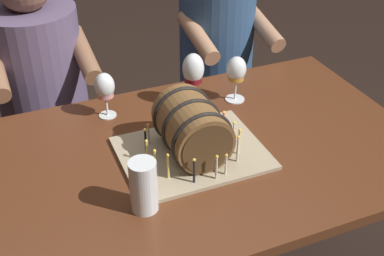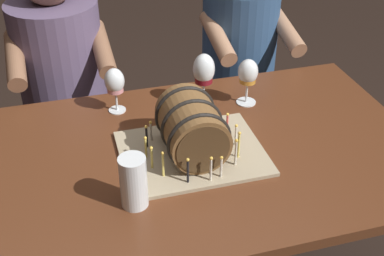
% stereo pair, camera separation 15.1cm
% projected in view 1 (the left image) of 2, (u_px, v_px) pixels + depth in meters
% --- Properties ---
extents(dining_table, '(1.41, 0.89, 0.73)m').
position_uv_depth(dining_table, '(201.00, 176.00, 1.64)').
color(dining_table, '#562D19').
rests_on(dining_table, ground).
extents(barrel_cake, '(0.44, 0.35, 0.20)m').
position_uv_depth(barrel_cake, '(192.00, 132.00, 1.52)').
color(barrel_cake, tan).
rests_on(barrel_cake, dining_table).
extents(wine_glass_rose, '(0.07, 0.07, 0.17)m').
position_uv_depth(wine_glass_rose, '(105.00, 88.00, 1.69)').
color(wine_glass_rose, white).
rests_on(wine_glass_rose, dining_table).
extents(wine_glass_amber, '(0.07, 0.07, 0.17)m').
position_uv_depth(wine_glass_amber, '(236.00, 71.00, 1.78)').
color(wine_glass_amber, white).
rests_on(wine_glass_amber, dining_table).
extents(wine_glass_red, '(0.08, 0.08, 0.20)m').
position_uv_depth(wine_glass_red, '(193.00, 71.00, 1.75)').
color(wine_glass_red, white).
rests_on(wine_glass_red, dining_table).
extents(beer_pint, '(0.07, 0.07, 0.16)m').
position_uv_depth(beer_pint, '(144.00, 187.00, 1.32)').
color(beer_pint, white).
rests_on(beer_pint, dining_table).
extents(person_seated_left, '(0.40, 0.48, 1.19)m').
position_uv_depth(person_seated_left, '(46.00, 107.00, 2.12)').
color(person_seated_left, '#372D40').
rests_on(person_seated_left, ground).
extents(person_seated_right, '(0.38, 0.46, 1.19)m').
position_uv_depth(person_seated_right, '(216.00, 76.00, 2.38)').
color(person_seated_right, '#1B2D46').
rests_on(person_seated_right, ground).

